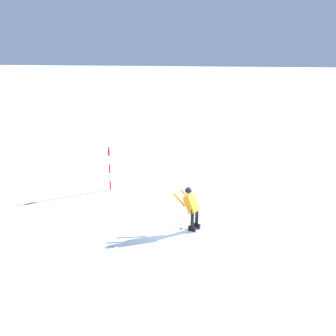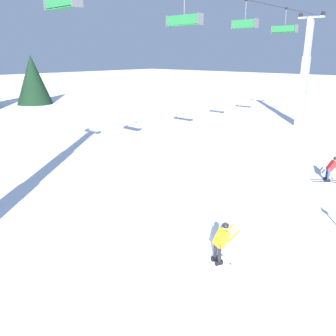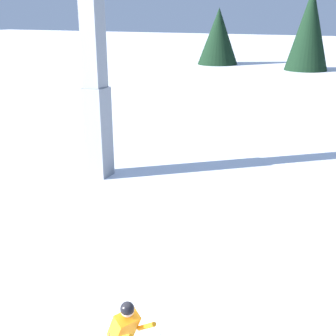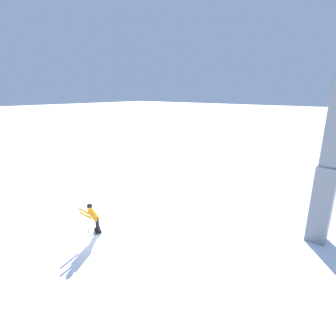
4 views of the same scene
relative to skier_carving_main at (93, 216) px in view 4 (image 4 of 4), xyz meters
name	(u,v)px [view 4 (image 4 of 4)]	position (x,y,z in m)	size (l,w,h in m)	color
ground_plane	(105,231)	(-0.41, 0.27, -0.90)	(260.00, 260.00, 0.00)	white
skier_carving_main	(93,216)	(0.00, 0.00, 0.00)	(1.76, 1.23, 1.69)	white
lift_tower_near	(333,141)	(-6.14, 8.37, 3.68)	(0.81, 2.38, 11.12)	gray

